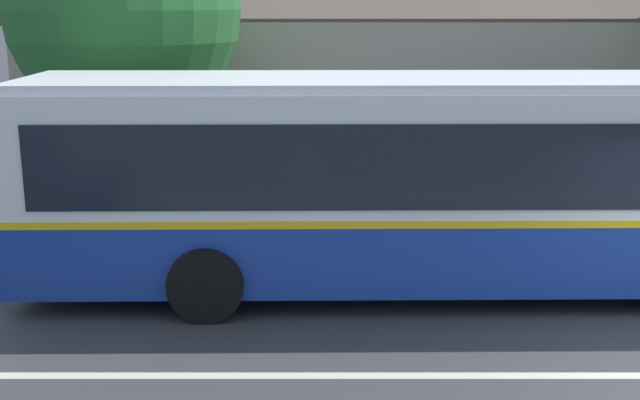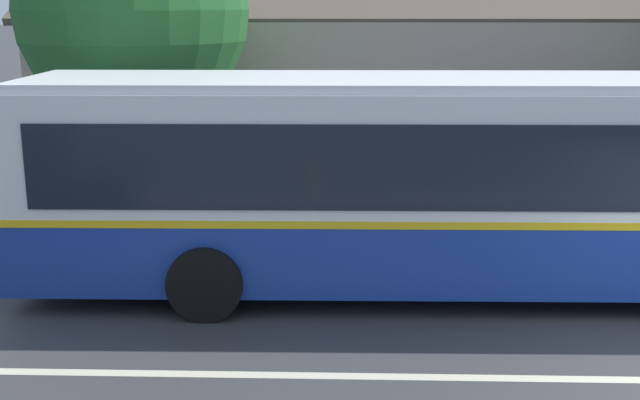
{
  "view_description": "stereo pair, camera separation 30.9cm",
  "coord_description": "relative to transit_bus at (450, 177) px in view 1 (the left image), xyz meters",
  "views": [
    {
      "loc": [
        -4.6,
        -8.25,
        4.06
      ],
      "look_at": [
        -4.63,
        2.89,
        1.32
      ],
      "focal_mm": 45.0,
      "sensor_mm": 36.0,
      "label": 1
    },
    {
      "loc": [
        -4.3,
        -8.25,
        4.06
      ],
      "look_at": [
        -4.63,
        2.89,
        1.32
      ],
      "focal_mm": 45.0,
      "sensor_mm": 36.0,
      "label": 2
    }
  ],
  "objects": [
    {
      "name": "transit_bus",
      "position": [
        0.0,
        0.0,
        0.0
      ],
      "size": [
        12.21,
        2.88,
        3.08
      ],
      "color": "navy",
      "rests_on": "ground"
    },
    {
      "name": "sidewalk_far",
      "position": [
        2.77,
        3.1,
        -1.58
      ],
      "size": [
        60.0,
        3.0,
        0.15
      ],
      "primitive_type": "cube",
      "color": "gray",
      "rests_on": "ground"
    },
    {
      "name": "community_building",
      "position": [
        4.59,
        10.45,
        0.33
      ],
      "size": [
        26.32,
        9.96,
        6.99
      ],
      "color": "tan",
      "rests_on": "ground"
    },
    {
      "name": "bench_by_building",
      "position": [
        -5.25,
        2.78,
        -1.09
      ],
      "size": [
        1.62,
        0.51,
        0.94
      ],
      "color": "brown",
      "rests_on": "sidewalk_far"
    },
    {
      "name": "street_tree_secondary",
      "position": [
        -5.45,
        3.99,
        2.28
      ],
      "size": [
        4.34,
        4.34,
        6.12
      ],
      "color": "#4C3828",
      "rests_on": "ground"
    }
  ]
}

